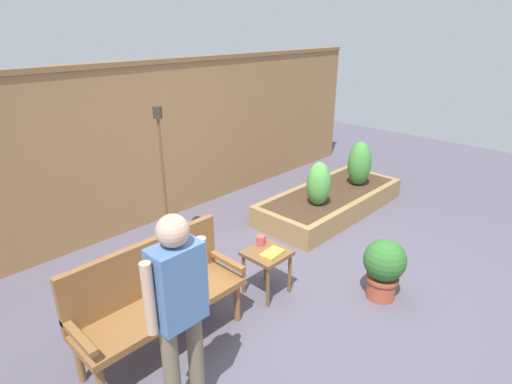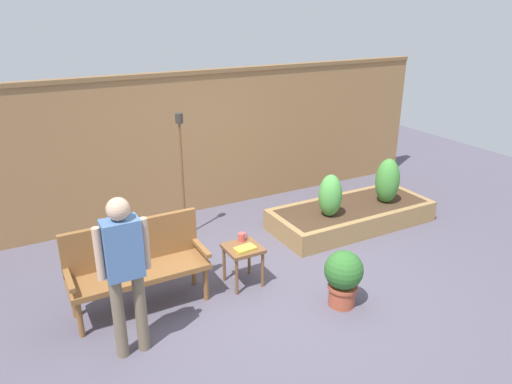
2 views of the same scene
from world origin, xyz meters
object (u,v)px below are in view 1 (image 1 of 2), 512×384
garden_bench (155,290)px  potted_boxwood (384,266)px  cup_on_table (261,241)px  person_by_bench (179,305)px  book_on_table (272,254)px  tiki_torch (161,155)px  side_table (267,259)px  shrub_near_bench (319,184)px  shrub_far_corner (360,164)px

garden_bench → potted_boxwood: 2.20m
cup_on_table → person_by_bench: 1.70m
book_on_table → tiki_torch: 1.74m
cup_on_table → person_by_bench: (-1.50, -0.70, 0.40)m
garden_bench → book_on_table: (1.15, -0.26, -0.05)m
person_by_bench → potted_boxwood: bearing=-8.5°
side_table → shrub_near_bench: 1.73m
side_table → shrub_near_bench: bearing=18.7°
tiki_torch → potted_boxwood: bearing=-69.7°
side_table → tiki_torch: 1.71m
side_table → person_by_bench: (-1.44, -0.56, 0.54)m
side_table → person_by_bench: 1.64m
side_table → potted_boxwood: potted_boxwood is taller
shrub_near_bench → person_by_bench: 3.29m
shrub_far_corner → garden_bench: bearing=-174.4°
garden_bench → tiki_torch: bearing=52.2°
garden_bench → side_table: size_ratio=3.00×
garden_bench → side_table: bearing=-8.6°
garden_bench → cup_on_table: (1.22, -0.04, -0.01)m
cup_on_table → tiki_torch: bearing=98.1°
shrub_near_bench → tiki_torch: 2.09m
garden_bench → shrub_near_bench: 2.82m
potted_boxwood → shrub_near_bench: 1.71m
tiki_torch → book_on_table: bearing=-85.5°
book_on_table → shrub_near_bench: size_ratio=0.39×
shrub_near_bench → potted_boxwood: bearing=-121.7°
garden_bench → tiki_torch: tiki_torch is taller
side_table → person_by_bench: size_ratio=0.31×
side_table → shrub_far_corner: bearing=11.7°
cup_on_table → potted_boxwood: potted_boxwood is taller
book_on_table → person_by_bench: person_by_bench is taller
shrub_near_bench → shrub_far_corner: bearing=-0.0°
side_table → shrub_near_bench: (1.63, 0.55, 0.20)m
cup_on_table → person_by_bench: bearing=-155.1°
book_on_table → garden_bench: bearing=161.7°
cup_on_table → book_on_table: (-0.07, -0.22, -0.03)m
shrub_far_corner → cup_on_table: bearing=-170.9°
potted_boxwood → tiki_torch: size_ratio=0.37×
shrub_far_corner → side_table: bearing=-168.3°
potted_boxwood → shrub_near_bench: bearing=58.3°
potted_boxwood → tiki_torch: tiki_torch is taller
garden_bench → side_table: 1.19m
shrub_far_corner → potted_boxwood: bearing=-143.1°
cup_on_table → tiki_torch: tiki_torch is taller
book_on_table → tiki_torch: bearing=89.0°
tiki_torch → person_by_bench: size_ratio=1.12×
side_table → potted_boxwood: bearing=-50.1°
potted_boxwood → tiki_torch: bearing=110.3°
cup_on_table → tiki_torch: size_ratio=0.07×
garden_bench → shrub_far_corner: shrub_far_corner is taller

